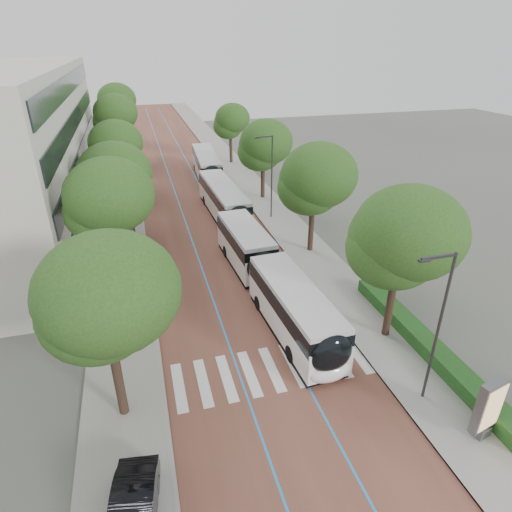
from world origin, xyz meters
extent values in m
plane|color=#51544C|center=(0.00, 0.00, 0.00)|extent=(160.00, 160.00, 0.00)
cube|color=brown|center=(0.00, 40.00, 0.01)|extent=(11.00, 140.00, 0.02)
cube|color=gray|center=(-7.50, 40.00, 0.06)|extent=(4.00, 140.00, 0.12)
cube|color=gray|center=(7.50, 40.00, 0.06)|extent=(4.00, 140.00, 0.12)
cube|color=gray|center=(-5.60, 40.00, 0.06)|extent=(0.20, 140.00, 0.14)
cube|color=gray|center=(5.60, 40.00, 0.06)|extent=(0.20, 140.00, 0.14)
cube|color=silver|center=(-4.80, 1.00, 0.03)|extent=(0.55, 3.60, 0.01)
cube|color=silver|center=(-3.55, 1.00, 0.03)|extent=(0.55, 3.60, 0.01)
cube|color=silver|center=(-2.30, 1.00, 0.03)|extent=(0.55, 3.60, 0.01)
cube|color=silver|center=(-1.05, 1.00, 0.03)|extent=(0.55, 3.60, 0.01)
cube|color=silver|center=(0.20, 1.00, 0.03)|extent=(0.55, 3.60, 0.01)
cube|color=silver|center=(1.45, 1.00, 0.03)|extent=(0.55, 3.60, 0.01)
cube|color=silver|center=(2.70, 1.00, 0.03)|extent=(0.55, 3.60, 0.01)
cube|color=silver|center=(3.95, 1.00, 0.03)|extent=(0.55, 3.60, 0.01)
cube|color=silver|center=(5.20, 1.00, 0.03)|extent=(0.55, 3.60, 0.01)
cube|color=#2883CC|center=(-1.60, 40.00, 0.02)|extent=(0.12, 126.00, 0.01)
cube|color=#2883CC|center=(1.60, 40.00, 0.02)|extent=(0.12, 126.00, 0.01)
cube|color=black|center=(-10.45, 28.00, 3.00)|extent=(0.12, 38.00, 1.60)
cube|color=black|center=(-10.45, 28.00, 6.20)|extent=(0.12, 38.00, 1.60)
cube|color=black|center=(-10.45, 28.00, 9.40)|extent=(0.12, 38.00, 1.60)
cube|color=black|center=(-10.45, 28.00, 12.40)|extent=(0.12, 38.00, 1.60)
cube|color=#173F16|center=(9.10, 0.00, 0.52)|extent=(1.20, 14.00, 0.80)
cylinder|color=#313134|center=(6.80, -3.00, 4.12)|extent=(0.14, 0.14, 8.00)
cube|color=#313134|center=(6.00, -3.00, 8.02)|extent=(1.70, 0.12, 0.12)
cube|color=#313134|center=(5.30, -3.00, 7.94)|extent=(0.50, 0.20, 0.10)
cylinder|color=#313134|center=(6.80, 22.00, 4.12)|extent=(0.14, 0.14, 8.00)
cube|color=#313134|center=(6.00, 22.00, 8.02)|extent=(1.70, 0.12, 0.12)
cube|color=#313134|center=(5.30, 22.00, 7.94)|extent=(0.50, 0.20, 0.10)
cylinder|color=#313134|center=(-6.10, 8.00, 4.12)|extent=(0.14, 0.14, 8.00)
cylinder|color=black|center=(-7.50, 0.00, 2.23)|extent=(0.44, 0.44, 4.47)
ellipsoid|color=#234917|center=(-7.50, 0.00, 6.29)|extent=(5.86, 5.86, 4.98)
cylinder|color=black|center=(-7.50, 9.00, 2.63)|extent=(0.44, 0.44, 5.26)
ellipsoid|color=#234917|center=(-7.50, 9.00, 7.41)|extent=(5.12, 5.12, 4.36)
cylinder|color=black|center=(-7.50, 18.00, 2.21)|extent=(0.44, 0.44, 4.42)
ellipsoid|color=#234917|center=(-7.50, 18.00, 6.23)|extent=(5.64, 5.64, 4.79)
cylinder|color=black|center=(-7.50, 28.00, 2.29)|extent=(0.44, 0.44, 4.58)
ellipsoid|color=#234917|center=(-7.50, 28.00, 6.45)|extent=(5.16, 5.16, 4.39)
cylinder|color=black|center=(-7.50, 40.00, 2.67)|extent=(0.44, 0.44, 5.34)
ellipsoid|color=#234917|center=(-7.50, 40.00, 7.53)|extent=(5.18, 5.18, 4.40)
cylinder|color=black|center=(-7.50, 55.00, 2.59)|extent=(0.44, 0.44, 5.17)
ellipsoid|color=#234917|center=(-7.50, 55.00, 7.29)|extent=(5.66, 5.66, 4.81)
cylinder|color=black|center=(7.70, 2.00, 2.21)|extent=(0.44, 0.44, 4.42)
ellipsoid|color=#234917|center=(7.70, 2.00, 6.23)|extent=(6.00, 6.00, 5.10)
cylinder|color=black|center=(7.70, 14.00, 2.12)|extent=(0.44, 0.44, 4.25)
ellipsoid|color=#234917|center=(7.70, 14.00, 5.98)|extent=(5.98, 5.98, 5.08)
cylinder|color=black|center=(7.70, 28.00, 2.00)|extent=(0.44, 0.44, 4.01)
ellipsoid|color=#234917|center=(7.70, 28.00, 5.65)|extent=(5.66, 5.66, 4.81)
cylinder|color=black|center=(7.70, 44.00, 1.99)|extent=(0.44, 0.44, 3.97)
ellipsoid|color=#234917|center=(7.70, 44.00, 5.60)|extent=(4.81, 4.81, 4.09)
cylinder|color=black|center=(2.13, 8.81, 1.77)|extent=(2.35, 1.03, 2.30)
cube|color=white|center=(2.42, 3.69, 1.26)|extent=(3.03, 9.49, 1.82)
cube|color=black|center=(2.42, 3.69, 2.40)|extent=(3.06, 9.30, 0.97)
cube|color=silver|center=(2.42, 3.69, 3.04)|extent=(2.97, 9.30, 0.31)
cube|color=black|center=(2.42, 3.69, 0.17)|extent=(2.96, 9.11, 0.35)
cube|color=white|center=(1.88, 13.12, 1.26)|extent=(2.94, 7.87, 1.82)
cube|color=black|center=(1.88, 13.12, 2.40)|extent=(2.97, 7.72, 0.97)
cube|color=silver|center=(1.88, 13.12, 3.04)|extent=(2.88, 7.71, 0.31)
cube|color=black|center=(1.88, 13.12, 0.17)|extent=(2.87, 7.56, 0.35)
ellipsoid|color=black|center=(2.68, -0.84, 2.00)|extent=(2.41, 1.23, 2.28)
ellipsoid|color=white|center=(2.68, -0.89, 0.86)|extent=(2.40, 1.13, 1.14)
cylinder|color=black|center=(1.42, 1.34, 0.50)|extent=(0.36, 1.02, 1.00)
cylinder|color=black|center=(3.68, 1.47, 0.50)|extent=(0.36, 1.02, 1.00)
cylinder|color=black|center=(0.66, 14.72, 0.50)|extent=(0.36, 1.02, 1.00)
cylinder|color=black|center=(2.91, 14.85, 0.50)|extent=(0.36, 1.02, 1.00)
cylinder|color=black|center=(1.11, 6.70, 0.50)|extent=(0.36, 1.02, 1.00)
cylinder|color=black|center=(3.37, 6.83, 0.50)|extent=(0.36, 1.02, 1.00)
cube|color=white|center=(2.36, 23.83, 1.26)|extent=(2.96, 12.09, 1.82)
cube|color=black|center=(2.36, 23.83, 2.40)|extent=(2.99, 11.85, 0.97)
cube|color=silver|center=(2.36, 23.83, 3.04)|extent=(2.90, 11.84, 0.31)
cube|color=black|center=(2.36, 23.83, 0.17)|extent=(2.89, 11.61, 0.35)
ellipsoid|color=black|center=(2.59, 17.98, 2.00)|extent=(2.39, 1.19, 2.28)
ellipsoid|color=white|center=(2.59, 17.93, 0.86)|extent=(2.39, 1.09, 1.14)
cylinder|color=black|center=(1.37, 20.19, 0.50)|extent=(0.34, 1.01, 1.00)
cylinder|color=black|center=(3.63, 20.28, 0.50)|extent=(0.34, 1.01, 1.00)
cylinder|color=black|center=(1.09, 27.58, 0.50)|extent=(0.34, 1.01, 1.00)
cylinder|color=black|center=(3.35, 27.67, 0.50)|extent=(0.34, 1.01, 1.00)
cube|color=white|center=(3.01, 37.35, 1.26)|extent=(3.17, 12.12, 1.82)
cube|color=black|center=(3.01, 37.35, 2.40)|extent=(3.19, 11.88, 0.97)
cube|color=silver|center=(3.01, 37.35, 3.04)|extent=(3.10, 11.88, 0.31)
cube|color=black|center=(3.01, 37.35, 0.17)|extent=(3.09, 11.64, 0.35)
ellipsoid|color=black|center=(2.68, 31.51, 2.00)|extent=(2.41, 1.23, 2.28)
ellipsoid|color=white|center=(2.68, 31.46, 0.86)|extent=(2.40, 1.13, 1.14)
cylinder|color=black|center=(1.68, 33.82, 0.50)|extent=(0.36, 1.02, 1.00)
cylinder|color=black|center=(3.94, 33.69, 0.50)|extent=(0.36, 1.02, 1.00)
cylinder|color=black|center=(2.09, 41.20, 0.50)|extent=(0.36, 1.02, 1.00)
cylinder|color=black|center=(4.35, 41.08, 0.50)|extent=(0.36, 1.02, 1.00)
cube|color=#59595B|center=(7.86, -5.71, 0.35)|extent=(0.80, 0.71, 0.46)
cube|color=#59595B|center=(7.86, -5.71, 1.89)|extent=(1.54, 0.72, 2.63)
cube|color=tan|center=(7.91, -5.92, 1.89)|extent=(1.23, 0.31, 2.29)
camera|label=1|loc=(-5.47, -15.96, 15.98)|focal=30.00mm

